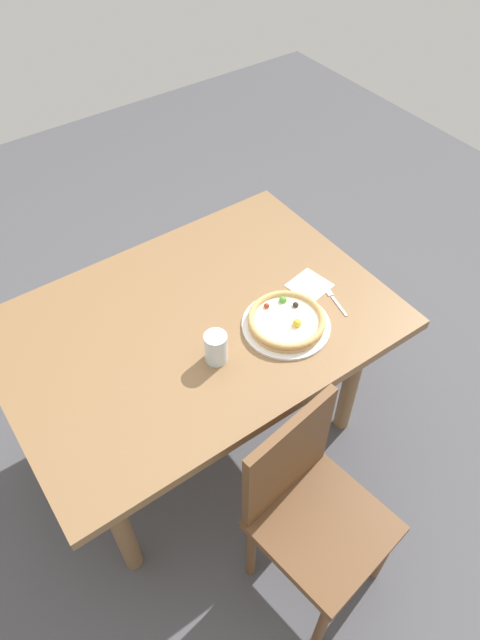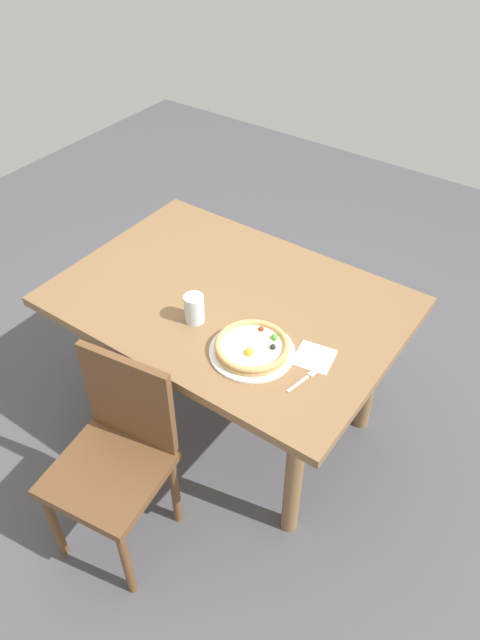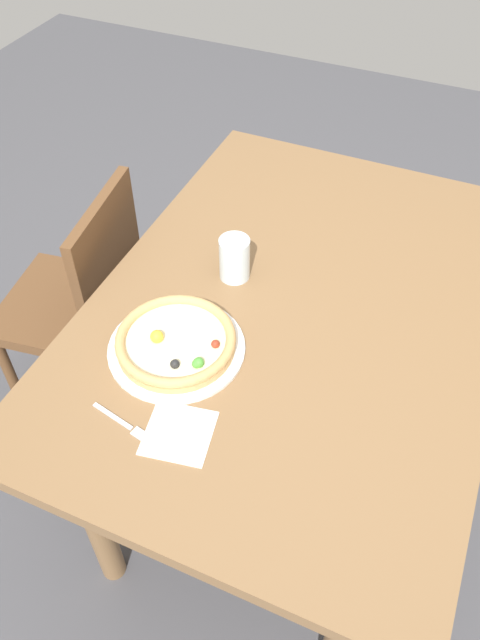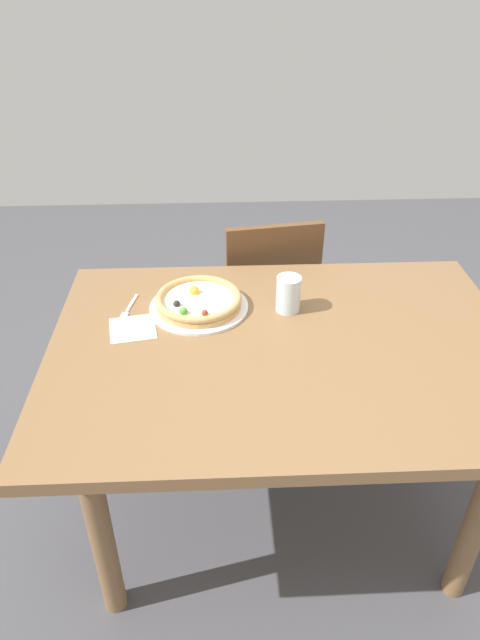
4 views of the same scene
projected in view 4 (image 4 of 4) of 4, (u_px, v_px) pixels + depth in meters
ground_plane at (276, 508)px, 2.10m from camera, size 6.00×6.00×0.00m
dining_table at (284, 370)px, 1.73m from camera, size 1.41×0.99×0.77m
chair_near at (266, 299)px, 2.42m from camera, size 0.45×0.45×0.88m
plate at (199, 307)px, 1.84m from camera, size 0.32×0.32×0.01m
pizza at (199, 300)px, 1.82m from camera, size 0.28×0.28×0.05m
fork at (128, 310)px, 1.83m from camera, size 0.05×0.16×0.00m
drinking_glass at (288, 294)px, 1.80m from camera, size 0.08×0.08×0.12m
napkin at (133, 329)px, 1.74m from camera, size 0.16×0.16×0.00m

